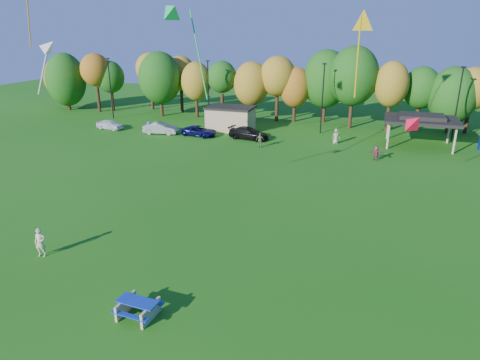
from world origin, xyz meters
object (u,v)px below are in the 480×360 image
(car_b, at_px, (161,128))
(car_c, at_px, (199,131))
(picnic_table, at_px, (138,307))
(kite_flyer, at_px, (40,243))
(car_a, at_px, (110,125))
(car_d, at_px, (249,133))

(car_b, height_order, car_c, car_b)
(picnic_table, distance_m, car_b, 38.48)
(kite_flyer, bearing_deg, car_a, 101.97)
(car_b, distance_m, car_c, 5.31)
(car_b, bearing_deg, car_d, -94.17)
(car_c, bearing_deg, picnic_table, -151.93)
(car_a, relative_size, car_d, 0.76)
(car_c, bearing_deg, car_a, 100.50)
(kite_flyer, height_order, car_d, kite_flyer)
(kite_flyer, xyz_separation_m, car_a, (-16.30, 31.50, -0.26))
(kite_flyer, bearing_deg, picnic_table, -36.25)
(car_a, height_order, car_c, car_a)
(car_d, bearing_deg, car_b, 103.51)
(kite_flyer, distance_m, car_d, 32.30)
(picnic_table, distance_m, car_d, 35.78)
(kite_flyer, height_order, car_a, kite_flyer)
(kite_flyer, relative_size, car_a, 0.47)
(car_a, height_order, car_d, car_d)
(car_a, relative_size, car_b, 0.86)
(picnic_table, bearing_deg, car_c, 112.43)
(car_b, xyz_separation_m, car_c, (5.28, 0.50, -0.11))
(kite_flyer, height_order, car_c, kite_flyer)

